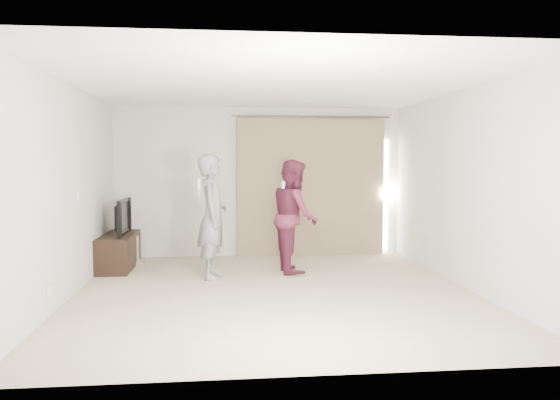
% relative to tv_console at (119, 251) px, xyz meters
% --- Properties ---
extents(floor, '(5.50, 5.50, 0.00)m').
position_rel_tv_console_xyz_m(floor, '(2.27, -1.82, -0.26)').
color(floor, tan).
rests_on(floor, ground).
extents(wall_back, '(5.00, 0.04, 2.60)m').
position_rel_tv_console_xyz_m(wall_back, '(2.27, 0.93, 1.04)').
color(wall_back, beige).
rests_on(wall_back, ground).
extents(wall_left, '(0.04, 5.50, 2.60)m').
position_rel_tv_console_xyz_m(wall_left, '(-0.23, -1.82, 1.04)').
color(wall_left, beige).
rests_on(wall_left, ground).
extents(ceiling, '(5.00, 5.50, 0.01)m').
position_rel_tv_console_xyz_m(ceiling, '(2.27, -1.82, 2.34)').
color(ceiling, white).
rests_on(ceiling, wall_back).
extents(curtain, '(2.80, 0.11, 2.46)m').
position_rel_tv_console_xyz_m(curtain, '(3.18, 0.86, 0.94)').
color(curtain, '#98815D').
rests_on(curtain, ground).
extents(tv_console, '(0.47, 1.36, 0.52)m').
position_rel_tv_console_xyz_m(tv_console, '(0.00, 0.00, 0.00)').
color(tv_console, black).
rests_on(tv_console, ground).
extents(tv, '(0.13, 0.96, 0.55)m').
position_rel_tv_console_xyz_m(tv, '(0.00, 0.00, 0.54)').
color(tv, black).
rests_on(tv, tv_console).
extents(scratching_post, '(0.34, 0.34, 0.46)m').
position_rel_tv_console_xyz_m(scratching_post, '(0.17, 0.31, -0.08)').
color(scratching_post, tan).
rests_on(scratching_post, ground).
extents(person_man, '(0.49, 0.68, 1.76)m').
position_rel_tv_console_xyz_m(person_man, '(1.47, -0.90, 0.62)').
color(person_man, gray).
rests_on(person_man, ground).
extents(person_woman, '(0.68, 0.85, 1.68)m').
position_rel_tv_console_xyz_m(person_woman, '(2.68, -0.56, 0.58)').
color(person_woman, '#5B1F33').
rests_on(person_woman, ground).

